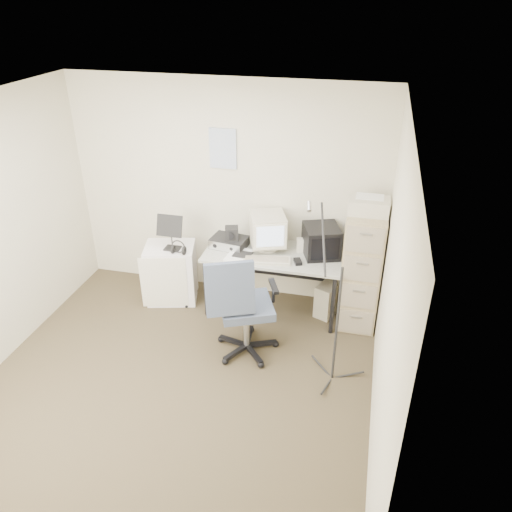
% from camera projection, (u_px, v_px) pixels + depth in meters
% --- Properties ---
extents(floor, '(3.60, 3.60, 0.01)m').
position_uv_depth(floor, '(176.00, 385.00, 4.69)').
color(floor, '#433827').
rests_on(floor, ground).
extents(ceiling, '(3.60, 3.60, 0.01)m').
position_uv_depth(ceiling, '(148.00, 117.00, 3.48)').
color(ceiling, white).
rests_on(ceiling, ground).
extents(wall_back, '(3.60, 0.02, 2.50)m').
position_uv_depth(wall_back, '(226.00, 192.00, 5.62)').
color(wall_back, beige).
rests_on(wall_back, ground).
extents(wall_front, '(3.60, 0.02, 2.50)m').
position_uv_depth(wall_front, '(26.00, 444.00, 2.55)').
color(wall_front, beige).
rests_on(wall_front, ground).
extents(wall_right, '(0.02, 3.60, 2.50)m').
position_uv_depth(wall_right, '(389.00, 300.00, 3.71)').
color(wall_right, beige).
rests_on(wall_right, ground).
extents(wall_calendar, '(0.30, 0.02, 0.44)m').
position_uv_depth(wall_calendar, '(223.00, 149.00, 5.37)').
color(wall_calendar, white).
rests_on(wall_calendar, wall_back).
extents(filing_cabinet, '(0.40, 0.60, 1.30)m').
position_uv_depth(filing_cabinet, '(362.00, 268.00, 5.31)').
color(filing_cabinet, tan).
rests_on(filing_cabinet, floor).
extents(printer, '(0.40, 0.27, 0.15)m').
position_uv_depth(printer, '(369.00, 206.00, 4.94)').
color(printer, '#B8B3AA').
rests_on(printer, filing_cabinet).
extents(desk, '(1.50, 0.70, 0.73)m').
position_uv_depth(desk, '(273.00, 281.00, 5.62)').
color(desk, beige).
rests_on(desk, floor).
extents(crt_monitor, '(0.48, 0.49, 0.41)m').
position_uv_depth(crt_monitor, '(268.00, 232.00, 5.43)').
color(crt_monitor, '#B8B3AA').
rests_on(crt_monitor, desk).
extents(crt_tv, '(0.47, 0.48, 0.33)m').
position_uv_depth(crt_tv, '(321.00, 241.00, 5.34)').
color(crt_tv, black).
rests_on(crt_tv, desk).
extents(desk_speaker, '(0.10, 0.10, 0.15)m').
position_uv_depth(desk_speaker, '(300.00, 245.00, 5.44)').
color(desk_speaker, beige).
rests_on(desk_speaker, desk).
extents(keyboard, '(0.52, 0.26, 0.03)m').
position_uv_depth(keyboard, '(267.00, 260.00, 5.27)').
color(keyboard, '#B8B3AA').
rests_on(keyboard, desk).
extents(mouse, '(0.11, 0.14, 0.04)m').
position_uv_depth(mouse, '(298.00, 262.00, 5.24)').
color(mouse, black).
rests_on(mouse, desk).
extents(radio_receiver, '(0.42, 0.33, 0.11)m').
position_uv_depth(radio_receiver, '(229.00, 242.00, 5.55)').
color(radio_receiver, black).
rests_on(radio_receiver, desk).
extents(radio_speaker, '(0.18, 0.17, 0.14)m').
position_uv_depth(radio_speaker, '(232.00, 233.00, 5.46)').
color(radio_speaker, black).
rests_on(radio_speaker, radio_receiver).
extents(papers, '(0.26, 0.34, 0.02)m').
position_uv_depth(papers, '(239.00, 255.00, 5.37)').
color(papers, white).
rests_on(papers, desk).
extents(pc_tower, '(0.33, 0.45, 0.39)m').
position_uv_depth(pc_tower, '(330.00, 297.00, 5.65)').
color(pc_tower, '#B8B3AA').
rests_on(pc_tower, floor).
extents(office_chair, '(0.85, 0.85, 1.12)m').
position_uv_depth(office_chair, '(246.00, 305.00, 4.87)').
color(office_chair, '#454C63').
rests_on(office_chair, floor).
extents(side_cart, '(0.65, 0.57, 0.69)m').
position_uv_depth(side_cart, '(172.00, 273.00, 5.83)').
color(side_cart, white).
rests_on(side_cart, floor).
extents(music_stand, '(0.31, 0.20, 0.43)m').
position_uv_depth(music_stand, '(171.00, 232.00, 5.51)').
color(music_stand, black).
rests_on(music_stand, side_cart).
extents(headphones, '(0.21, 0.21, 0.03)m').
position_uv_depth(headphones, '(178.00, 249.00, 5.49)').
color(headphones, black).
rests_on(headphones, side_cart).
extents(mic_stand, '(0.03, 0.03, 1.60)m').
position_uv_depth(mic_stand, '(339.00, 309.00, 4.40)').
color(mic_stand, black).
rests_on(mic_stand, floor).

